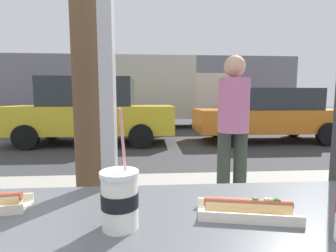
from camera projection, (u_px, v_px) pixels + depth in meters
ground_plane at (147, 135)px, 8.92m from camera, size 60.00×60.00×0.00m
sidewalk_strip at (136, 220)px, 2.57m from camera, size 16.00×2.80×0.11m
building_facade_far at (149, 84)px, 23.29m from camera, size 28.00×1.20×5.23m
soda_cup_right at (120, 198)px, 0.62m from camera, size 0.10×0.10×0.30m
hotdog_tray_far at (247, 208)px, 0.68m from camera, size 0.28×0.14×0.05m
parked_car_yellow at (91, 111)px, 7.16m from camera, size 4.69×1.90×1.87m
parked_car_orange at (269, 114)px, 7.53m from camera, size 4.31×1.90×1.59m
box_truck at (153, 91)px, 11.28m from camera, size 6.72×2.44×3.06m
pedestrian at (233, 123)px, 2.62m from camera, size 0.32×0.32×1.63m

